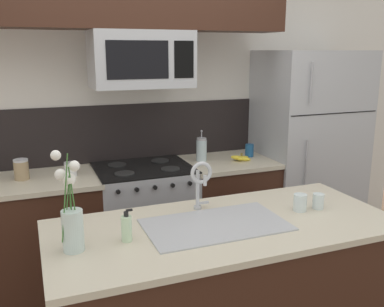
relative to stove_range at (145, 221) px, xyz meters
The scene contains 19 objects.
rear_partition 0.97m from the stove_range, 51.72° to the left, with size 5.20×0.10×2.60m, color silver.
splash_band 0.76m from the stove_range, 90.00° to the left, with size 3.50×0.01×0.48m, color black.
back_counter_left 0.88m from the stove_range, behind, with size 1.03×0.65×0.91m.
back_counter_right 0.75m from the stove_range, ahead, with size 0.77×0.65×0.91m.
stove_range is the anchor object (origin of this frame).
microwave 1.30m from the stove_range, 89.84° to the right, with size 0.74×0.40×0.42m.
refrigerator 1.63m from the stove_range, ahead, with size 0.90×0.74×1.83m.
storage_jar_short 1.04m from the stove_range, behind, with size 0.10×0.10×0.15m.
storage_jar_squat 0.75m from the stove_range, behind, with size 0.09×0.09×0.10m.
banana_bunch 0.97m from the stove_range, ahead, with size 0.19×0.12×0.08m.
french_press 0.76m from the stove_range, ahead, with size 0.09×0.09×0.27m.
coffee_tin 1.11m from the stove_range, ahead, with size 0.08×0.08×0.11m, color #1E5184.
island_counter 1.26m from the stove_range, 84.40° to the right, with size 1.90×0.85×0.91m.
kitchen_sink 1.31m from the stove_range, 86.97° to the right, with size 0.76×0.44×0.16m.
sink_faucet 1.22m from the stove_range, 86.29° to the right, with size 0.14×0.14×0.31m.
dish_soap_bottle 1.43m from the stove_range, 108.43° to the right, with size 0.06×0.05×0.16m.
drinking_glass 1.47m from the stove_range, 63.42° to the right, with size 0.08×0.08×0.10m.
spare_glass 1.53m from the stove_range, 59.24° to the right, with size 0.07×0.07×0.09m.
flower_vase 1.56m from the stove_range, 118.09° to the right, with size 0.13×0.14×0.50m.
Camera 1 is at (-0.83, -2.30, 1.83)m, focal length 40.00 mm.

